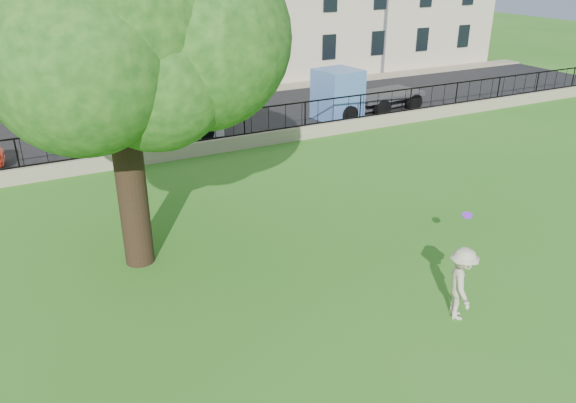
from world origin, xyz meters
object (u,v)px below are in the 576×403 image
tree (104,11)px  man (461,284)px  frisbee (467,215)px  blue_truck (368,90)px  white_van (163,115)px

tree → man: 10.33m
man → frisbee: bearing=-14.7°
man → blue_truck: size_ratio=0.30×
white_van → man: bearing=-75.1°
man → blue_truck: (8.56, 16.22, 0.36)m
tree → frisbee: (7.63, -4.52, -4.94)m
man → white_van: (-2.26, 16.80, 0.19)m
frisbee → blue_truck: blue_truck is taller
frisbee → blue_truck: bearing=64.3°
tree → frisbee: size_ratio=36.88×
white_van → blue_truck: blue_truck is taller
frisbee → man: bearing=-134.4°
frisbee → white_van: 15.74m
frisbee → white_van: (-3.76, 15.27, -0.58)m
man → white_van: size_ratio=0.35×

